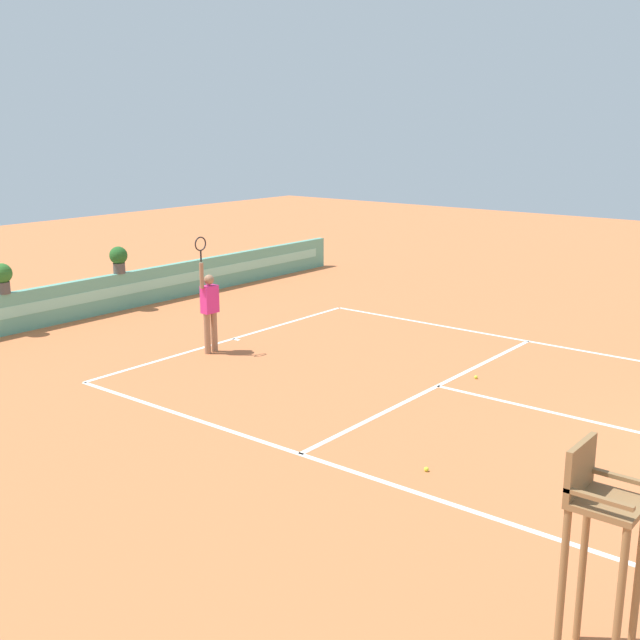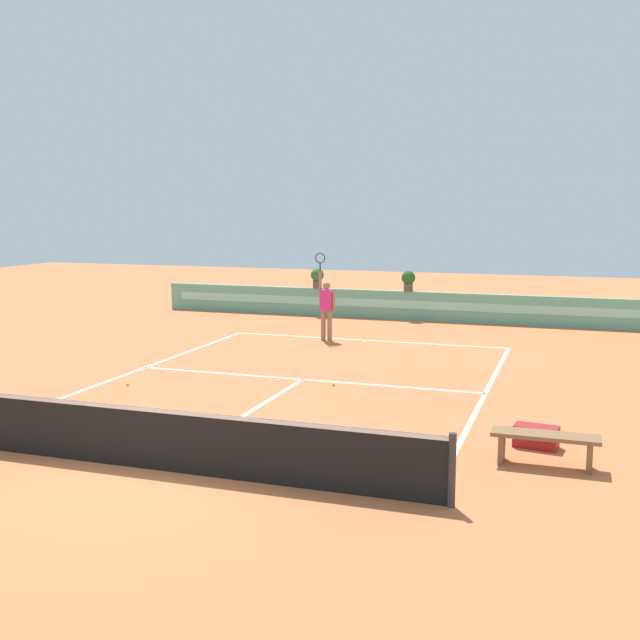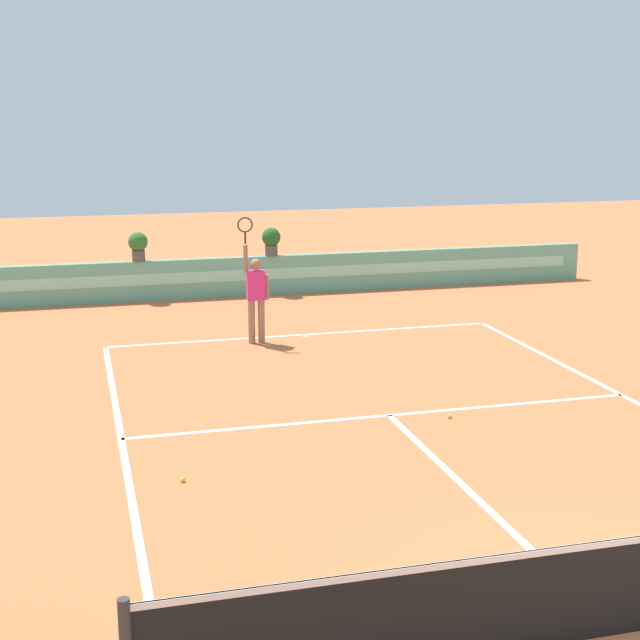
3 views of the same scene
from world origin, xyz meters
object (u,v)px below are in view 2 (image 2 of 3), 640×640
(tennis_player, at_px, (326,305))
(tennis_ball_mid_court, at_px, (128,384))
(gear_bag, at_px, (536,437))
(potted_plant_left, at_px, (317,277))
(potted_plant_centre, at_px, (408,280))
(bench_courtside, at_px, (545,442))
(tennis_ball_near_baseline, at_px, (334,384))

(tennis_player, height_order, tennis_ball_mid_court, tennis_player)
(gear_bag, height_order, potted_plant_left, potted_plant_left)
(tennis_player, relative_size, potted_plant_centre, 3.57)
(potted_plant_centre, bearing_deg, bench_courtside, -69.99)
(tennis_ball_mid_court, bearing_deg, potted_plant_left, 88.24)
(gear_bag, relative_size, tennis_ball_mid_court, 10.29)
(tennis_player, bearing_deg, tennis_ball_near_baseline, -70.11)
(bench_courtside, bearing_deg, gear_bag, 100.85)
(potted_plant_left, bearing_deg, potted_plant_centre, 0.00)
(bench_courtside, xyz_separation_m, potted_plant_left, (-8.57, 14.35, 1.04))
(bench_courtside, height_order, tennis_ball_near_baseline, bench_courtside)
(tennis_ball_near_baseline, relative_size, potted_plant_centre, 0.09)
(gear_bag, bearing_deg, potted_plant_centre, 110.60)
(tennis_player, relative_size, potted_plant_left, 3.57)
(tennis_ball_mid_court, bearing_deg, tennis_ball_near_baseline, 18.70)
(bench_courtside, xyz_separation_m, tennis_ball_near_baseline, (-4.63, 3.99, -0.34))
(tennis_ball_mid_court, height_order, potted_plant_centre, potted_plant_centre)
(tennis_ball_near_baseline, distance_m, potted_plant_centre, 10.46)
(potted_plant_centre, bearing_deg, tennis_ball_near_baseline, -86.74)
(bench_courtside, distance_m, gear_bag, 0.96)
(gear_bag, relative_size, tennis_ball_near_baseline, 10.29)
(gear_bag, height_order, potted_plant_centre, potted_plant_centre)
(tennis_ball_near_baseline, bearing_deg, tennis_ball_mid_court, -161.30)
(bench_courtside, xyz_separation_m, tennis_player, (-6.60, 9.43, 0.67))
(bench_courtside, bearing_deg, tennis_ball_mid_court, 164.15)
(gear_bag, height_order, tennis_player, tennis_player)
(bench_courtside, height_order, tennis_player, tennis_player)
(gear_bag, bearing_deg, tennis_ball_near_baseline, 145.44)
(potted_plant_left, bearing_deg, tennis_ball_mid_court, -91.76)
(bench_courtside, relative_size, tennis_player, 0.62)
(gear_bag, distance_m, tennis_player, 10.70)
(bench_courtside, distance_m, potted_plant_left, 16.74)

